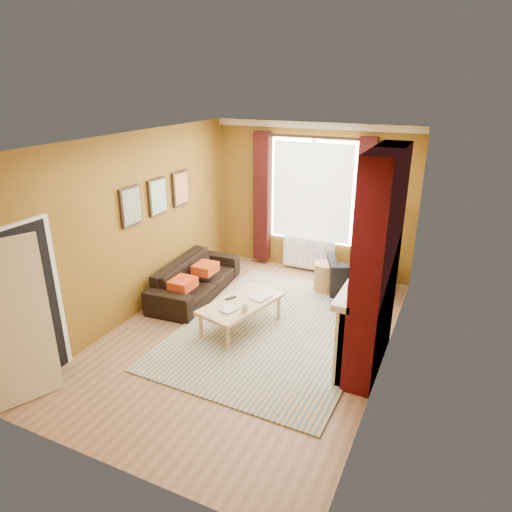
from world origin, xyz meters
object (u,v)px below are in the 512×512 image
at_px(sofa, 195,278).
at_px(floor_lamp, 393,222).
at_px(wicker_stool, 326,277).
at_px(armchair, 356,275).
at_px(coffee_table, 241,305).

bearing_deg(sofa, floor_lamp, -66.69).
distance_m(sofa, wicker_stool, 2.27).
bearing_deg(armchair, wicker_stool, -4.14).
distance_m(armchair, floor_lamp, 1.11).
distance_m(sofa, coffee_table, 1.42).
bearing_deg(coffee_table, sofa, 164.62).
bearing_deg(sofa, coffee_table, -123.70).
height_order(coffee_table, floor_lamp, floor_lamp).
height_order(sofa, wicker_stool, sofa).
xyz_separation_m(sofa, wicker_stool, (1.99, 1.09, -0.04)).
height_order(armchair, wicker_stool, armchair).
height_order(wicker_stool, floor_lamp, floor_lamp).
xyz_separation_m(coffee_table, floor_lamp, (1.74, 2.24, 0.88)).
xyz_separation_m(wicker_stool, floor_lamp, (0.98, 0.45, 1.02)).
xyz_separation_m(sofa, armchair, (2.48, 1.26, 0.02)).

